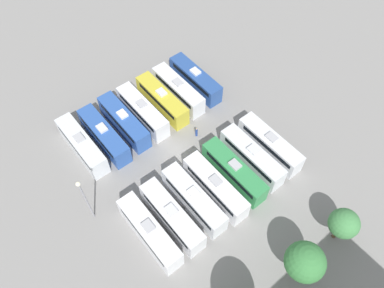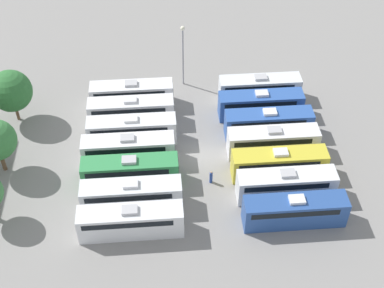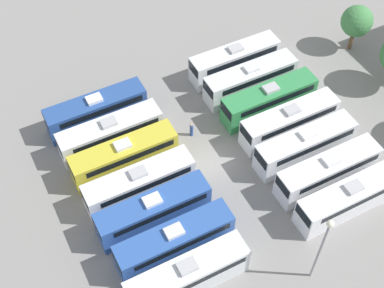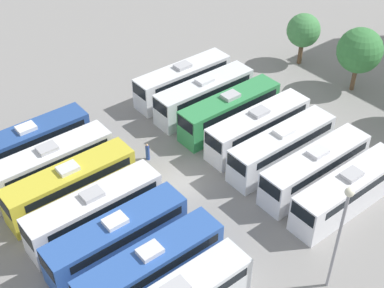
{
  "view_description": "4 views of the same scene",
  "coord_description": "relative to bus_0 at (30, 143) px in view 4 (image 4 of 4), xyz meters",
  "views": [
    {
      "loc": [
        17.66,
        25.5,
        45.99
      ],
      "look_at": [
        -1.67,
        1.58,
        2.46
      ],
      "focal_mm": 35.0,
      "sensor_mm": 36.0,
      "label": 1
    },
    {
      "loc": [
        -45.66,
        4.82,
        44.59
      ],
      "look_at": [
        -1.07,
        1.28,
        3.05
      ],
      "focal_mm": 50.0,
      "sensor_mm": 36.0,
      "label": 2
    },
    {
      "loc": [
        28.02,
        -17.33,
        43.57
      ],
      "look_at": [
        -1.57,
        -1.98,
        2.26
      ],
      "focal_mm": 50.0,
      "sensor_mm": 36.0,
      "label": 3
    },
    {
      "loc": [
        26.97,
        -20.49,
        30.52
      ],
      "look_at": [
        -0.81,
        1.64,
        2.75
      ],
      "focal_mm": 50.0,
      "sensor_mm": 36.0,
      "label": 4
    }
  ],
  "objects": [
    {
      "name": "bus_8",
      "position": [
        3.52,
        16.93,
        0.0
      ],
      "size": [
        2.54,
        10.78,
        3.66
      ],
      "color": "silver",
      "rests_on": "ground_plane"
    },
    {
      "name": "ground_plane",
      "position": [
        10.67,
        8.65,
        -1.82
      ],
      "size": [
        117.25,
        117.25,
        0.0
      ],
      "primitive_type": "plane",
      "color": "gray"
    },
    {
      "name": "bus_7",
      "position": [
        -0.05,
        16.99,
        0.0
      ],
      "size": [
        2.54,
        10.78,
        3.66
      ],
      "color": "silver",
      "rests_on": "ground_plane"
    },
    {
      "name": "tree_0",
      "position": [
        2.92,
        31.57,
        2.25
      ],
      "size": [
        3.73,
        3.73,
        5.97
      ],
      "color": "brown",
      "rests_on": "ground_plane"
    },
    {
      "name": "bus_3",
      "position": [
        10.72,
        0.24,
        0.0
      ],
      "size": [
        2.54,
        10.78,
        3.66
      ],
      "color": "silver",
      "rests_on": "ground_plane"
    },
    {
      "name": "bus_5",
      "position": [
        17.77,
        0.48,
        0.0
      ],
      "size": [
        2.54,
        10.78,
        3.66
      ],
      "color": "#2D56A8",
      "rests_on": "ground_plane"
    },
    {
      "name": "tree_1",
      "position": [
        10.28,
        31.74,
        2.8
      ],
      "size": [
        4.67,
        4.67,
        6.97
      ],
      "color": "brown",
      "rests_on": "ground_plane"
    },
    {
      "name": "bus_2",
      "position": [
        6.99,
        0.26,
        0.0
      ],
      "size": [
        2.54,
        10.78,
        3.66
      ],
      "color": "gold",
      "rests_on": "ground_plane"
    },
    {
      "name": "bus_4",
      "position": [
        14.07,
        0.14,
        0.0
      ],
      "size": [
        2.54,
        10.78,
        3.66
      ],
      "color": "#2D56A8",
      "rests_on": "ground_plane"
    },
    {
      "name": "worker_person",
      "position": [
        6.35,
        8.03,
        -1.02
      ],
      "size": [
        0.36,
        0.36,
        1.72
      ],
      "color": "navy",
      "rests_on": "ground_plane"
    },
    {
      "name": "bus_11",
      "position": [
        14.09,
        16.93,
        0.0
      ],
      "size": [
        2.54,
        10.78,
        3.66
      ],
      "color": "silver",
      "rests_on": "ground_plane"
    },
    {
      "name": "bus_1",
      "position": [
        3.71,
        0.14,
        0.0
      ],
      "size": [
        2.54,
        10.78,
        3.66
      ],
      "color": "silver",
      "rests_on": "ground_plane"
    },
    {
      "name": "bus_10",
      "position": [
        10.71,
        17.32,
        0.0
      ],
      "size": [
        2.54,
        10.78,
        3.66
      ],
      "color": "white",
      "rests_on": "ground_plane"
    },
    {
      "name": "bus_0",
      "position": [
        0.0,
        0.0,
        0.0
      ],
      "size": [
        2.54,
        10.78,
        3.66
      ],
      "color": "#284C93",
      "rests_on": "ground_plane"
    },
    {
      "name": "bus_12",
      "position": [
        17.76,
        17.03,
        0.0
      ],
      "size": [
        2.54,
        10.78,
        3.66
      ],
      "color": "silver",
      "rests_on": "ground_plane"
    },
    {
      "name": "light_pole",
      "position": [
        25.35,
        9.89,
        4.22
      ],
      "size": [
        0.6,
        0.6,
        9.09
      ],
      "color": "gray",
      "rests_on": "ground_plane"
    },
    {
      "name": "bus_13",
      "position": [
        21.2,
        16.95,
        0.0
      ],
      "size": [
        2.54,
        10.78,
        3.66
      ],
      "color": "white",
      "rests_on": "ground_plane"
    },
    {
      "name": "bus_9",
      "position": [
        7.1,
        17.09,
        0.0
      ],
      "size": [
        2.54,
        10.78,
        3.66
      ],
      "color": "#338C4C",
      "rests_on": "ground_plane"
    }
  ]
}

